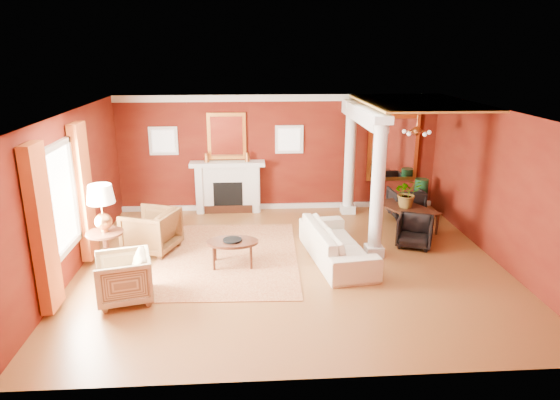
{
  "coord_description": "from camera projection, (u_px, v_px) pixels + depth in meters",
  "views": [
    {
      "loc": [
        -0.79,
        -8.81,
        4.01
      ],
      "look_at": [
        -0.18,
        0.46,
        1.15
      ],
      "focal_mm": 32.0,
      "sensor_mm": 36.0,
      "label": 1
    }
  ],
  "objects": [
    {
      "name": "armchair_leopard",
      "position": [
        151.0,
        229.0,
        10.1
      ],
      "size": [
        1.15,
        1.18,
        0.97
      ],
      "primitive_type": "imported",
      "rotation": [
        0.0,
        0.0,
        -1.92
      ],
      "color": "black",
      "rests_on": "ground"
    },
    {
      "name": "coffee_book",
      "position": [
        231.0,
        234.0,
        9.4
      ],
      "size": [
        0.18,
        0.04,
        0.25
      ],
      "primitive_type": "imported",
      "rotation": [
        0.0,
        0.0,
        0.11
      ],
      "color": "black",
      "rests_on": "coffee_table"
    },
    {
      "name": "room_shell",
      "position": [
        292.0,
        162.0,
        9.03
      ],
      "size": [
        8.04,
        7.04,
        2.92
      ],
      "color": "#5D1A0D",
      "rests_on": "ground"
    },
    {
      "name": "column_front",
      "position": [
        378.0,
        187.0,
        9.6
      ],
      "size": [
        0.36,
        0.36,
        2.8
      ],
      "color": "silver",
      "rests_on": "ground"
    },
    {
      "name": "rug",
      "position": [
        227.0,
        257.0,
        9.92
      ],
      "size": [
        2.9,
        3.79,
        0.01
      ],
      "primitive_type": "cube",
      "rotation": [
        0.0,
        0.0,
        -0.04
      ],
      "color": "maroon",
      "rests_on": "ground"
    },
    {
      "name": "sofa",
      "position": [
        337.0,
        237.0,
        9.68
      ],
      "size": [
        1.02,
        2.46,
        0.93
      ],
      "primitive_type": "imported",
      "rotation": [
        0.0,
        0.0,
        1.71
      ],
      "color": "beige",
      "rests_on": "ground"
    },
    {
      "name": "crown_trim",
      "position": [
        279.0,
        98.0,
        12.1
      ],
      "size": [
        8.0,
        0.08,
        0.16
      ],
      "primitive_type": "cube",
      "color": "silver",
      "rests_on": "room_shell"
    },
    {
      "name": "column_back",
      "position": [
        350.0,
        157.0,
        12.18
      ],
      "size": [
        0.36,
        0.36,
        2.8
      ],
      "color": "silver",
      "rests_on": "ground"
    },
    {
      "name": "chandelier",
      "position": [
        417.0,
        131.0,
        10.87
      ],
      "size": [
        0.6,
        0.62,
        0.75
      ],
      "color": "#C27B3D",
      "rests_on": "room_shell"
    },
    {
      "name": "flank_window_right",
      "position": [
        289.0,
        139.0,
        12.42
      ],
      "size": [
        0.7,
        0.07,
        0.7
      ],
      "color": "silver",
      "rests_on": "room_shell"
    },
    {
      "name": "side_table",
      "position": [
        102.0,
        213.0,
        8.98
      ],
      "size": [
        0.67,
        0.67,
        1.67
      ],
      "rotation": [
        0.0,
        0.0,
        0.39
      ],
      "color": "black",
      "rests_on": "ground"
    },
    {
      "name": "green_urn",
      "position": [
        420.0,
        200.0,
        12.47
      ],
      "size": [
        0.37,
        0.37,
        0.89
      ],
      "color": "#12391B",
      "rests_on": "ground"
    },
    {
      "name": "left_window",
      "position": [
        64.0,
        207.0,
        8.39
      ],
      "size": [
        0.21,
        2.55,
        2.6
      ],
      "color": "white",
      "rests_on": "room_shell"
    },
    {
      "name": "overmantel_mirror",
      "position": [
        227.0,
        136.0,
        12.28
      ],
      "size": [
        0.95,
        0.07,
        1.15
      ],
      "color": "gold",
      "rests_on": "fireplace"
    },
    {
      "name": "potted_plant",
      "position": [
        408.0,
        183.0,
        11.22
      ],
      "size": [
        0.61,
        0.67,
        0.52
      ],
      "primitive_type": "imported",
      "rotation": [
        0.0,
        0.0,
        0.0
      ],
      "color": "#26591E",
      "rests_on": "dining_table"
    },
    {
      "name": "base_trim",
      "position": [
        279.0,
        206.0,
        12.91
      ],
      "size": [
        8.0,
        0.08,
        0.12
      ],
      "primitive_type": "cube",
      "color": "silver",
      "rests_on": "ground"
    },
    {
      "name": "dining_chair_far",
      "position": [
        406.0,
        201.0,
        12.21
      ],
      "size": [
        0.79,
        0.75,
        0.78
      ],
      "primitive_type": "imported",
      "rotation": [
        0.0,
        0.0,
        3.19
      ],
      "color": "black",
      "rests_on": "ground"
    },
    {
      "name": "dining_mirror",
      "position": [
        393.0,
        148.0,
        12.65
      ],
      "size": [
        1.3,
        0.07,
        1.7
      ],
      "color": "gold",
      "rests_on": "room_shell"
    },
    {
      "name": "armchair_stripe",
      "position": [
        123.0,
        276.0,
        8.12
      ],
      "size": [
        0.99,
        1.02,
        0.88
      ],
      "primitive_type": "imported",
      "rotation": [
        0.0,
        0.0,
        -1.32
      ],
      "color": "#C6B284",
      "rests_on": "ground"
    },
    {
      "name": "amber_ceiling",
      "position": [
        418.0,
        103.0,
        10.63
      ],
      "size": [
        2.3,
        3.4,
        0.04
      ],
      "primitive_type": "cube",
      "color": "gold",
      "rests_on": "room_shell"
    },
    {
      "name": "dining_chair_near",
      "position": [
        415.0,
        230.0,
        10.38
      ],
      "size": [
        0.9,
        0.88,
        0.71
      ],
      "primitive_type": "imported",
      "rotation": [
        0.0,
        0.0,
        -0.42
      ],
      "color": "black",
      "rests_on": "ground"
    },
    {
      "name": "fireplace",
      "position": [
        228.0,
        187.0,
        12.52
      ],
      "size": [
        1.85,
        0.42,
        1.29
      ],
      "color": "silver",
      "rests_on": "ground"
    },
    {
      "name": "header_beam",
      "position": [
        362.0,
        114.0,
        10.78
      ],
      "size": [
        0.3,
        3.2,
        0.32
      ],
      "primitive_type": "cube",
      "color": "silver",
      "rests_on": "column_front"
    },
    {
      "name": "dining_table",
      "position": [
        407.0,
        211.0,
        11.41
      ],
      "size": [
        1.07,
        1.52,
        0.8
      ],
      "primitive_type": "imported",
      "rotation": [
        0.0,
        0.0,
        2.01
      ],
      "color": "black",
      "rests_on": "ground"
    },
    {
      "name": "flank_window_left",
      "position": [
        163.0,
        141.0,
        12.22
      ],
      "size": [
        0.7,
        0.07,
        0.7
      ],
      "color": "silver",
      "rests_on": "room_shell"
    },
    {
      "name": "coffee_table",
      "position": [
        232.0,
        243.0,
        9.43
      ],
      "size": [
        0.99,
        0.99,
        0.5
      ],
      "rotation": [
        0.0,
        0.0,
        0.12
      ],
      "color": "black",
      "rests_on": "ground"
    },
    {
      "name": "ground",
      "position": [
        291.0,
        264.0,
        9.63
      ],
      "size": [
        8.0,
        8.0,
        0.0
      ],
      "primitive_type": "plane",
      "color": "brown",
      "rests_on": "ground"
    }
  ]
}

